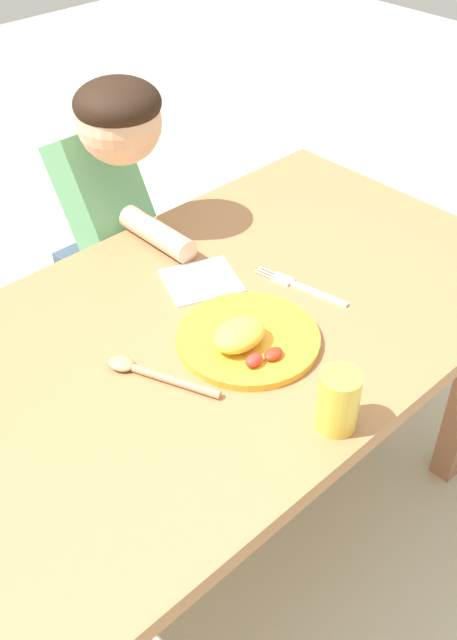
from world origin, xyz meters
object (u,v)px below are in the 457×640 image
object	(u,v)px
plate	(246,338)
drinking_cup	(338,401)
spoon	(150,373)
person	(111,242)
fork	(300,286)

from	to	relation	value
plate	drinking_cup	world-z (taller)	drinking_cup
spoon	person	xyz separation A→B (m)	(0.28, 0.51, -0.09)
spoon	person	bearing A→B (deg)	-51.13
spoon	plate	bearing A→B (deg)	-129.41
plate	person	size ratio (longest dim) A/B	0.26
plate	person	distance (m)	0.58
spoon	person	distance (m)	0.59
spoon	drinking_cup	distance (m)	0.34
plate	person	bearing A→B (deg)	80.34
fork	spoon	bearing A→B (deg)	78.15
plate	drinking_cup	bearing A→B (deg)	-98.05
fork	drinking_cup	xyz separation A→B (m)	(-0.24, -0.29, 0.05)
plate	fork	distance (m)	0.21
plate	spoon	bearing A→B (deg)	163.08
fork	spoon	xyz separation A→B (m)	(-0.39, 0.01, 0.00)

